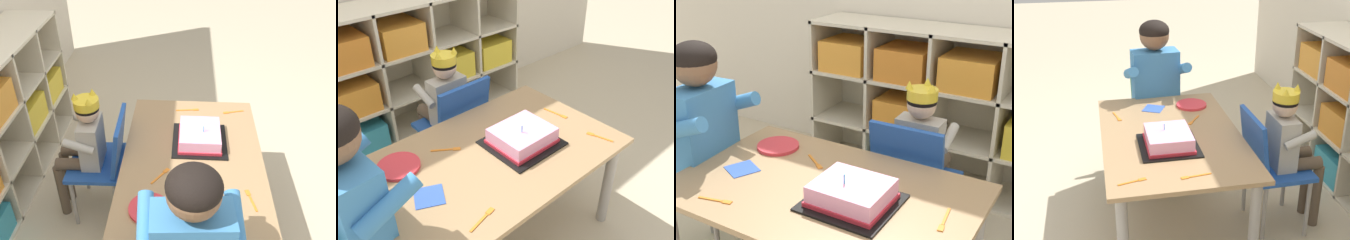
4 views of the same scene
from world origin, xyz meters
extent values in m
cube|color=beige|center=(0.18, 1.42, 0.48)|extent=(1.96, 0.01, 0.96)
cube|color=beige|center=(-0.78, 1.24, 0.48)|extent=(0.02, 0.38, 0.96)
cube|color=beige|center=(-0.40, 1.24, 0.48)|extent=(0.02, 0.38, 0.96)
cube|color=beige|center=(-0.01, 1.24, 0.48)|extent=(0.02, 0.38, 0.96)
cube|color=beige|center=(0.38, 1.24, 0.48)|extent=(0.02, 0.38, 0.96)
cube|color=beige|center=(0.18, 1.24, 0.01)|extent=(1.96, 0.38, 0.02)
cube|color=beige|center=(0.18, 1.24, 0.32)|extent=(1.96, 0.38, 0.02)
cube|color=beige|center=(0.18, 1.24, 0.64)|extent=(1.96, 0.38, 0.02)
cube|color=beige|center=(0.18, 1.24, 0.95)|extent=(1.96, 0.38, 0.02)
cube|color=teal|center=(-0.20, 1.22, 0.12)|extent=(0.30, 0.30, 0.19)
cube|color=orange|center=(-0.20, 1.22, 0.43)|extent=(0.30, 0.30, 0.19)
cube|color=orange|center=(-0.59, 1.22, 0.74)|extent=(0.30, 0.30, 0.19)
cube|color=orange|center=(-0.20, 1.22, 0.74)|extent=(0.30, 0.30, 0.19)
cube|color=orange|center=(0.18, 1.22, 0.74)|extent=(0.30, 0.30, 0.19)
cube|color=#A37F56|center=(0.00, 0.00, 0.55)|extent=(1.15, 0.75, 0.02)
cylinder|color=#9E9993|center=(-0.52, 0.31, 0.27)|extent=(0.05, 0.05, 0.54)
cube|color=#1E4CA8|center=(0.15, 0.57, 0.37)|extent=(0.37, 0.32, 0.03)
cube|color=#1E4CA8|center=(0.15, 0.43, 0.54)|extent=(0.34, 0.07, 0.31)
cylinder|color=gray|center=(0.30, 0.70, 0.18)|extent=(0.02, 0.02, 0.36)
cylinder|color=gray|center=(-0.01, 0.70, 0.18)|extent=(0.02, 0.02, 0.36)
cylinder|color=gray|center=(0.30, 0.45, 0.18)|extent=(0.02, 0.02, 0.36)
cylinder|color=gray|center=(-0.01, 0.44, 0.18)|extent=(0.02, 0.02, 0.36)
cube|color=#B2ADA3|center=(0.15, 0.58, 0.53)|extent=(0.21, 0.12, 0.29)
sphere|color=#DBB293|center=(0.15, 0.58, 0.74)|extent=(0.13, 0.13, 0.13)
ellipsoid|color=black|center=(0.15, 0.58, 0.76)|extent=(0.14, 0.14, 0.10)
cylinder|color=yellow|center=(0.15, 0.58, 0.79)|extent=(0.14, 0.14, 0.05)
cone|color=yellow|center=(0.14, 0.64, 0.84)|extent=(0.04, 0.04, 0.04)
cone|color=yellow|center=(0.20, 0.56, 0.84)|extent=(0.04, 0.04, 0.04)
cone|color=yellow|center=(0.09, 0.56, 0.84)|extent=(0.04, 0.04, 0.04)
cylinder|color=brown|center=(0.21, 0.69, 0.41)|extent=(0.07, 0.21, 0.07)
cylinder|color=brown|center=(0.08, 0.69, 0.41)|extent=(0.07, 0.21, 0.07)
cylinder|color=brown|center=(0.20, 0.80, 0.19)|extent=(0.06, 0.06, 0.38)
cylinder|color=brown|center=(0.08, 0.79, 0.19)|extent=(0.06, 0.06, 0.38)
cylinder|color=#B2ADA3|center=(0.27, 0.63, 0.59)|extent=(0.05, 0.17, 0.10)
cylinder|color=#B2ADA3|center=(0.02, 0.62, 0.59)|extent=(0.05, 0.17, 0.10)
cube|color=#238451|center=(-0.64, 0.01, 0.43)|extent=(0.35, 0.33, 0.03)
cube|color=#238451|center=(-0.80, 0.00, 0.55)|extent=(0.08, 0.29, 0.23)
cylinder|color=gray|center=(-0.50, -0.10, 0.21)|extent=(0.02, 0.02, 0.41)
cylinder|color=gray|center=(-0.52, 0.14, 0.21)|extent=(0.02, 0.02, 0.41)
cylinder|color=gray|center=(-0.79, 0.12, 0.21)|extent=(0.02, 0.02, 0.41)
cube|color=#3D7FBC|center=(-0.64, 0.01, 0.64)|extent=(0.18, 0.31, 0.42)
sphere|color=brown|center=(-0.64, 0.01, 0.95)|extent=(0.19, 0.19, 0.19)
ellipsoid|color=black|center=(-0.64, 0.01, 0.98)|extent=(0.19, 0.19, 0.14)
cylinder|color=brown|center=(-0.49, -0.07, 0.46)|extent=(0.31, 0.12, 0.10)
cylinder|color=brown|center=(-0.50, 0.11, 0.46)|extent=(0.31, 0.12, 0.10)
cylinder|color=brown|center=(-0.35, 0.12, 0.22)|extent=(0.08, 0.08, 0.43)
cylinder|color=#3D7FBC|center=(-0.57, -0.16, 0.74)|extent=(0.25, 0.08, 0.14)
cylinder|color=#3D7FBC|center=(-0.59, 0.18, 0.74)|extent=(0.25, 0.08, 0.14)
cube|color=black|center=(0.14, -0.04, 0.57)|extent=(0.32, 0.30, 0.01)
cube|color=#EF9EC6|center=(0.14, -0.04, 0.61)|extent=(0.26, 0.22, 0.08)
cube|color=red|center=(0.14, -0.04, 0.58)|extent=(0.27, 0.24, 0.02)
cylinder|color=#4CB2E5|center=(0.12, -0.05, 0.66)|extent=(0.01, 0.01, 0.04)
cylinder|color=#DB333D|center=(-0.37, 0.20, 0.57)|extent=(0.19, 0.19, 0.01)
cube|color=#3356B7|center=(-0.37, -0.04, 0.56)|extent=(0.15, 0.15, 0.00)
cube|color=orange|center=(0.46, 0.05, 0.56)|extent=(0.02, 0.11, 0.00)
cube|color=orange|center=(0.47, -0.02, 0.56)|extent=(0.02, 0.04, 0.00)
cube|color=orange|center=(-0.31, -0.28, 0.56)|extent=(0.10, 0.03, 0.00)
cube|color=orange|center=(-0.24, -0.26, 0.56)|extent=(0.04, 0.03, 0.00)
cube|color=orange|center=(-0.17, 0.17, 0.56)|extent=(0.09, 0.07, 0.00)
cube|color=orange|center=(-0.11, 0.14, 0.56)|extent=(0.04, 0.04, 0.00)
camera|label=1|loc=(-1.50, 0.05, 1.83)|focal=39.04mm
camera|label=2|loc=(-0.85, -1.02, 1.60)|focal=39.11mm
camera|label=3|loc=(0.87, -1.29, 1.47)|focal=50.43mm
camera|label=4|loc=(2.22, -0.38, 1.64)|focal=49.03mm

